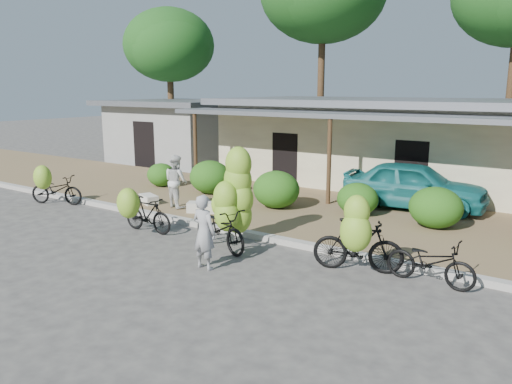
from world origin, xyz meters
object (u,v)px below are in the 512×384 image
bike_far_left (54,188)px  teal_van (414,185)px  tree_back_left (168,43)px  sack_near (202,207)px  bike_center (229,209)px  vendor (204,232)px  bike_right (358,240)px  bystander (176,181)px  bike_far_right (430,262)px  bike_left (143,212)px  sack_far (149,199)px

bike_far_left → teal_van: size_ratio=0.45×
tree_back_left → sack_near: (11.09, -10.17, -5.94)m
bike_center → vendor: 1.54m
bike_right → bystander: (-6.81, 1.87, 0.21)m
bike_center → bike_right: 3.26m
tree_back_left → bike_far_left: tree_back_left is taller
tree_back_left → bike_far_right: (18.22, -11.68, -5.76)m
tree_back_left → bike_center: tree_back_left is taller
bike_center → vendor: size_ratio=1.50×
sack_near → bike_far_left: bearing=-161.5°
bike_far_left → bike_right: 10.64m
bike_far_left → bike_left: bike_far_left is taller
bike_center → bystander: bike_center is taller
bike_right → bike_left: bearing=76.8°
bike_far_left → sack_near: (4.90, 1.64, -0.31)m
bike_far_left → bike_far_right: size_ratio=1.09×
sack_near → bike_center: bearing=-37.1°
tree_back_left → bike_center: size_ratio=3.37×
bike_far_left → bystander: size_ratio=1.18×
bike_right → bike_far_left: bearing=71.3°
bike_right → sack_far: 8.09m
bike_center → sack_near: 3.19m
vendor → tree_back_left: bearing=-40.7°
teal_van → sack_far: bearing=112.9°
sack_far → vendor: (5.12, -3.24, 0.54)m
teal_van → sack_near: bearing=121.7°
bike_center → sack_near: size_ratio=2.84×
teal_van → bike_right: bearing=179.7°
bike_right → bike_far_right: size_ratio=1.09×
bike_left → sack_near: 2.30m
bike_far_left → bike_center: bike_center is taller
vendor → bystander: bearing=-37.0°
sack_near → vendor: vendor is taller
bike_left → bike_far_right: size_ratio=0.91×
bystander → teal_van: bearing=-131.0°
vendor → bike_far_right: bearing=-153.0°
bike_right → sack_near: bike_right is taller
bike_center → teal_van: 6.46m
vendor → teal_van: vendor is taller
tree_back_left → teal_van: 18.07m
tree_back_left → teal_van: size_ratio=1.91×
bike_far_right → sack_far: size_ratio=2.37×
vendor → teal_van: bearing=-102.5°
vendor → teal_van: (2.08, 7.40, 0.05)m
sack_near → teal_van: bearing=38.8°
teal_van → vendor: bearing=157.2°
bike_left → vendor: size_ratio=1.01×
bike_right → teal_van: (-0.70, 5.87, 0.12)m
bike_left → vendor: bearing=-111.2°
bike_far_left → bike_left: (4.85, -0.64, 0.02)m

